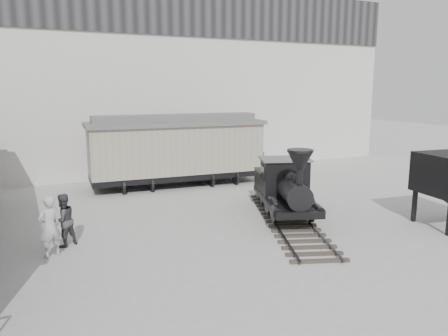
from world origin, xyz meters
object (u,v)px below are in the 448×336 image
boxcar (176,149)px  visitor_b (63,220)px  visitor_a (50,227)px  locomotive (286,191)px

boxcar → visitor_b: boxcar is taller
boxcar → visitor_a: 10.28m
locomotive → visitor_b: size_ratio=4.79×
visitor_a → visitor_b: bearing=-144.2°
visitor_a → boxcar: bearing=-155.4°
boxcar → visitor_b: size_ratio=5.33×
visitor_b → locomotive: bearing=148.6°
locomotive → visitor_a: 8.76m
boxcar → visitor_b: (-6.42, -6.80, -1.08)m
locomotive → visitor_a: locomotive is taller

